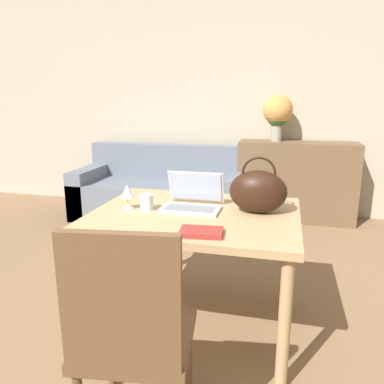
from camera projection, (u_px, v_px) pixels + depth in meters
wall_back at (236, 99)px, 4.45m from camera, size 10.00×0.06×2.70m
dining_table at (195, 227)px, 2.17m from camera, size 1.18×0.93×0.72m
chair at (132, 330)px, 1.42m from camera, size 0.50×0.50×0.95m
couch at (163, 193)px, 4.38m from camera, size 1.98×0.86×0.82m
sideboard at (296, 181)px, 4.24m from camera, size 1.30×0.40×0.89m
laptop at (193, 198)px, 2.23m from camera, size 0.34×0.28×0.21m
drinking_glass at (147, 202)px, 2.19m from camera, size 0.08×0.08×0.09m
wine_glass at (127, 192)px, 2.19m from camera, size 0.08×0.08×0.15m
handbag at (258, 191)px, 2.12m from camera, size 0.33×0.20×0.32m
flower_vase at (278, 113)px, 4.14m from camera, size 0.33×0.33×0.51m
book at (201, 232)px, 1.80m from camera, size 0.22×0.16×0.02m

